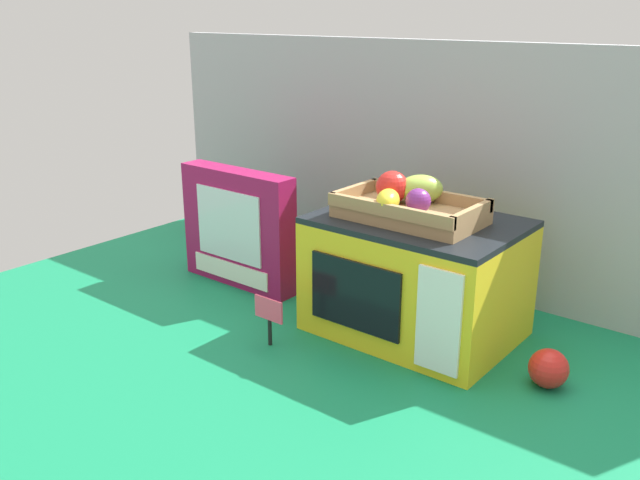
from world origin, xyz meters
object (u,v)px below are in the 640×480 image
object	(u,v)px
toy_microwave	(416,277)
food_groups_crate	(407,204)
price_sign	(269,314)
loose_toy_apple	(549,368)
cookie_set_box	(238,228)

from	to	relation	value
toy_microwave	food_groups_crate	world-z (taller)	food_groups_crate
toy_microwave	price_sign	size ratio (longest dim) A/B	3.92
food_groups_crate	loose_toy_apple	xyz separation A→B (m)	(0.31, -0.02, -0.24)
cookie_set_box	loose_toy_apple	world-z (taller)	cookie_set_box
price_sign	loose_toy_apple	size ratio (longest dim) A/B	1.43
price_sign	loose_toy_apple	distance (m)	0.52
price_sign	toy_microwave	bearing A→B (deg)	50.73
loose_toy_apple	cookie_set_box	bearing A→B (deg)	179.75
toy_microwave	loose_toy_apple	xyz separation A→B (m)	(0.30, -0.04, -0.09)
toy_microwave	price_sign	world-z (taller)	toy_microwave
food_groups_crate	price_sign	world-z (taller)	food_groups_crate
toy_microwave	loose_toy_apple	world-z (taller)	toy_microwave
food_groups_crate	toy_microwave	bearing A→B (deg)	43.20
toy_microwave	food_groups_crate	xyz separation A→B (m)	(-0.02, -0.02, 0.15)
food_groups_crate	loose_toy_apple	world-z (taller)	food_groups_crate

